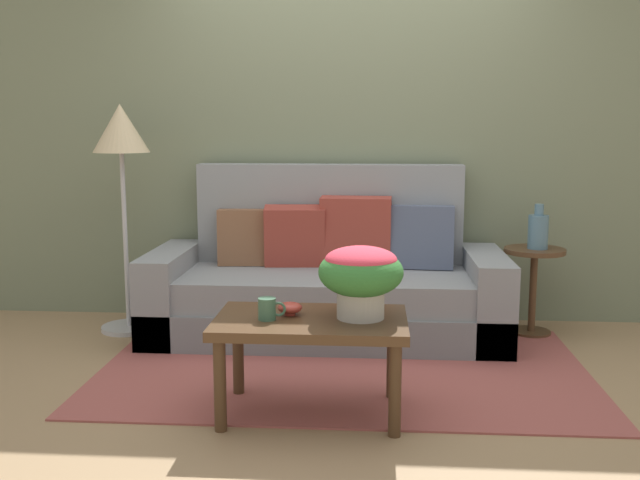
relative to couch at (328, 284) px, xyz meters
The scene contains 11 objects.
ground_plane 0.76m from the couch, 78.92° to the right, with size 14.00×14.00×0.00m, color #997A56.
wall_back 1.17m from the couch, 74.26° to the left, with size 6.40×0.12×2.79m, color slate.
area_rug 0.79m from the couch, 79.37° to the right, with size 2.68×1.63×0.01m, color #994C47.
couch is the anchor object (origin of this frame).
coffee_table 1.34m from the couch, 89.79° to the right, with size 0.89×0.55×0.47m.
side_table 1.32m from the couch, ahead, with size 0.39×0.39×0.57m.
floor_lamp 1.58m from the couch, behind, with size 0.36×0.36×1.48m.
potted_plant 1.39m from the couch, 80.02° to the right, with size 0.39×0.39×0.33m.
coffee_mug 1.42m from the couch, 97.64° to the right, with size 0.13×0.08×0.10m.
snack_bowl 1.32m from the couch, 94.20° to the right, with size 0.11×0.11×0.06m.
table_vase 1.38m from the couch, ahead, with size 0.13×0.13×0.29m.
Camera 1 is at (0.15, -3.90, 1.35)m, focal length 40.73 mm.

